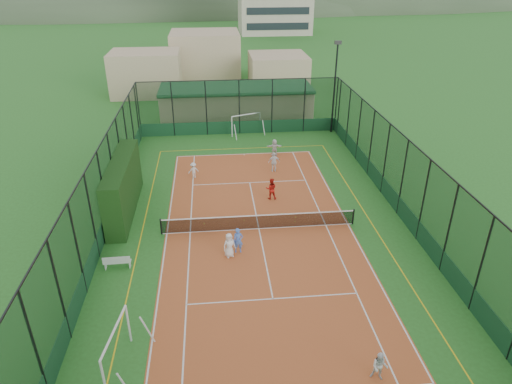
# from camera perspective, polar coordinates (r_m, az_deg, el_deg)

# --- Properties ---
(ground) EXTENTS (300.00, 300.00, 0.00)m
(ground) POSITION_cam_1_polar(r_m,az_deg,el_deg) (27.59, 0.37, -4.63)
(ground) COLOR #2A6422
(ground) RESTS_ON ground
(court_slab) EXTENTS (11.17, 23.97, 0.01)m
(court_slab) POSITION_cam_1_polar(r_m,az_deg,el_deg) (27.58, 0.37, -4.62)
(court_slab) COLOR #B34F27
(court_slab) RESTS_ON ground
(tennis_net) EXTENTS (11.67, 0.12, 1.06)m
(tennis_net) POSITION_cam_1_polar(r_m,az_deg,el_deg) (27.31, 0.37, -3.69)
(tennis_net) COLOR black
(tennis_net) RESTS_ON ground
(perimeter_fence) EXTENTS (18.12, 34.12, 5.00)m
(perimeter_fence) POSITION_cam_1_polar(r_m,az_deg,el_deg) (26.36, 0.38, -0.01)
(perimeter_fence) COLOR black
(perimeter_fence) RESTS_ON ground
(floodlight_ne) EXTENTS (0.60, 0.26, 8.25)m
(floodlight_ne) POSITION_cam_1_polar(r_m,az_deg,el_deg) (42.72, 9.78, 12.66)
(floodlight_ne) COLOR black
(floodlight_ne) RESTS_ON ground
(clubhouse) EXTENTS (15.20, 7.20, 3.15)m
(clubhouse) POSITION_cam_1_polar(r_m,az_deg,el_deg) (47.20, -2.49, 11.18)
(clubhouse) COLOR tan
(clubhouse) RESTS_ON ground
(distant_hills) EXTENTS (200.00, 60.00, 24.00)m
(distant_hills) POSITION_cam_1_polar(r_m,az_deg,el_deg) (173.95, -5.26, 22.22)
(distant_hills) COLOR #384C33
(distant_hills) RESTS_ON ground
(hedge_left) EXTENTS (1.18, 7.84, 3.43)m
(hedge_left) POSITION_cam_1_polar(r_m,az_deg,el_deg) (29.96, -16.28, 0.65)
(hedge_left) COLOR black
(hedge_left) RESTS_ON ground
(white_bench) EXTENTS (1.43, 0.42, 0.80)m
(white_bench) POSITION_cam_1_polar(r_m,az_deg,el_deg) (25.21, -16.96, -8.30)
(white_bench) COLOR white
(white_bench) RESTS_ON ground
(futsal_goal_near) EXTENTS (3.08, 1.32, 1.93)m
(futsal_goal_near) POSITION_cam_1_polar(r_m,az_deg,el_deg) (19.52, -16.98, -18.36)
(futsal_goal_near) COLOR white
(futsal_goal_near) RESTS_ON ground
(futsal_goal_far) EXTENTS (3.06, 1.85, 1.90)m
(futsal_goal_far) POSITION_cam_1_polar(r_m,az_deg,el_deg) (42.36, -1.25, 8.43)
(futsal_goal_far) COLOR white
(futsal_goal_far) RESTS_ON ground
(child_near_left) EXTENTS (0.81, 0.68, 1.42)m
(child_near_left) POSITION_cam_1_polar(r_m,az_deg,el_deg) (24.85, -3.36, -6.65)
(child_near_left) COLOR white
(child_near_left) RESTS_ON court_slab
(child_near_mid) EXTENTS (0.54, 0.35, 1.47)m
(child_near_mid) POSITION_cam_1_polar(r_m,az_deg,el_deg) (25.17, -2.24, -6.08)
(child_near_mid) COLOR #4E7ADD
(child_near_mid) RESTS_ON court_slab
(child_near_right) EXTENTS (0.76, 0.69, 1.27)m
(child_near_right) POSITION_cam_1_polar(r_m,az_deg,el_deg) (19.23, 15.20, -20.30)
(child_near_right) COLOR white
(child_near_right) RESTS_ON court_slab
(child_far_left) EXTENTS (0.88, 0.65, 1.21)m
(child_far_left) POSITION_cam_1_polar(r_m,az_deg,el_deg) (33.99, -7.82, 2.71)
(child_far_left) COLOR silver
(child_far_left) RESTS_ON court_slab
(child_far_right) EXTENTS (0.93, 0.42, 1.55)m
(child_far_right) POSITION_cam_1_polar(r_m,az_deg,el_deg) (34.69, 2.28, 3.78)
(child_far_right) COLOR white
(child_far_right) RESTS_ON court_slab
(child_far_back) EXTENTS (1.28, 0.42, 1.38)m
(child_far_back) POSITION_cam_1_polar(r_m,az_deg,el_deg) (37.71, 2.32, 5.60)
(child_far_back) COLOR white
(child_far_back) RESTS_ON court_slab
(coach) EXTENTS (0.77, 0.62, 1.49)m
(coach) POSITION_cam_1_polar(r_m,az_deg,el_deg) (30.64, 1.91, 0.41)
(coach) COLOR red
(coach) RESTS_ON court_slab
(tennis_balls) EXTENTS (5.78, 1.08, 0.07)m
(tennis_balls) POSITION_cam_1_polar(r_m,az_deg,el_deg) (28.50, 1.06, -3.41)
(tennis_balls) COLOR #CCE033
(tennis_balls) RESTS_ON court_slab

